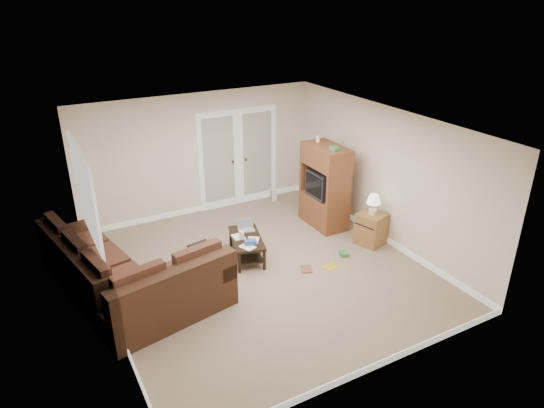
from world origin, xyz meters
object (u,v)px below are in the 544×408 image
side_cabinet (371,226)px  sectional_sofa (125,280)px  tv_armoire (325,186)px  coffee_table (247,246)px

side_cabinet → sectional_sofa: bearing=158.0°
sectional_sofa → tv_armoire: size_ratio=1.75×
coffee_table → sectional_sofa: bearing=-157.3°
sectional_sofa → coffee_table: size_ratio=2.81×
sectional_sofa → tv_armoire: (4.08, 0.74, 0.47)m
sectional_sofa → side_cabinet: (4.39, -0.35, -0.00)m
sectional_sofa → tv_armoire: 4.18m
coffee_table → tv_armoire: size_ratio=0.62×
coffee_table → side_cabinet: size_ratio=1.12×
coffee_table → side_cabinet: 2.33m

